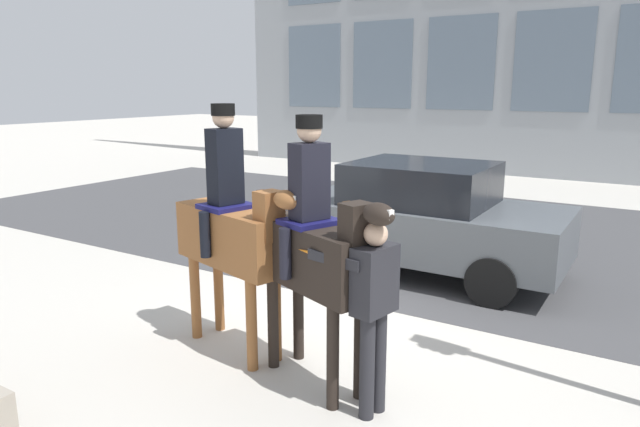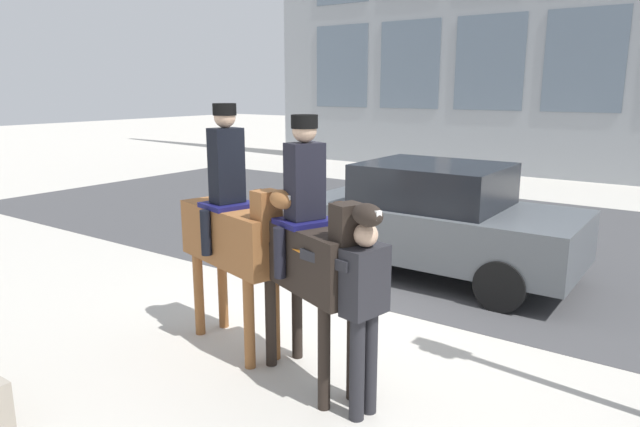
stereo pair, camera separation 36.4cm
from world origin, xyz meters
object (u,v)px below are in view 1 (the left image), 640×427
(pedestrian_bystander, at_px, (372,304))
(street_car_near_lane, at_px, (425,217))
(mounted_horse_lead, at_px, (233,230))
(mounted_horse_companion, at_px, (316,250))

(pedestrian_bystander, bearing_deg, street_car_near_lane, -63.31)
(mounted_horse_lead, bearing_deg, pedestrian_bystander, 3.50)
(pedestrian_bystander, distance_m, street_car_near_lane, 4.08)
(pedestrian_bystander, relative_size, street_car_near_lane, 0.42)
(mounted_horse_companion, relative_size, pedestrian_bystander, 1.48)
(mounted_horse_lead, bearing_deg, street_car_near_lane, 93.70)
(mounted_horse_lead, height_order, street_car_near_lane, mounted_horse_lead)
(mounted_horse_lead, xyz_separation_m, pedestrian_bystander, (1.80, -0.37, -0.31))
(mounted_horse_companion, bearing_deg, mounted_horse_lead, -166.53)
(mounted_horse_lead, height_order, pedestrian_bystander, mounted_horse_lead)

